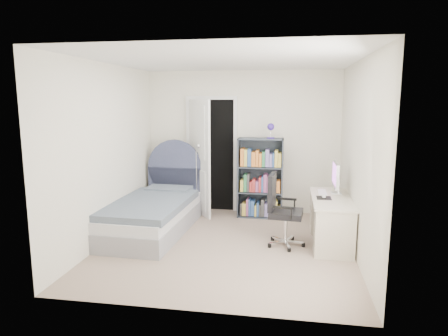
% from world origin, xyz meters
% --- Properties ---
extents(room_shell, '(3.50, 3.70, 2.60)m').
position_xyz_m(room_shell, '(0.00, 0.00, 1.25)').
color(room_shell, gray).
rests_on(room_shell, ground).
extents(door, '(0.92, 0.68, 2.06)m').
position_xyz_m(door, '(-0.65, 1.57, 1.03)').
color(door, black).
rests_on(door, ground).
extents(bed, '(1.09, 2.17, 1.32)m').
position_xyz_m(bed, '(-1.18, 0.45, 0.30)').
color(bed, gray).
rests_on(bed, ground).
extents(nightstand, '(0.42, 0.42, 0.61)m').
position_xyz_m(nightstand, '(-1.03, 1.59, 0.40)').
color(nightstand, tan).
rests_on(nightstand, ground).
extents(floor_lamp, '(0.18, 0.18, 1.26)m').
position_xyz_m(floor_lamp, '(-0.73, 1.36, 0.51)').
color(floor_lamp, silver).
rests_on(floor_lamp, ground).
extents(bookcase, '(0.76, 0.33, 1.61)m').
position_xyz_m(bookcase, '(0.36, 1.45, 0.64)').
color(bookcase, '#38414D').
rests_on(bookcase, ground).
extents(desk, '(0.54, 1.35, 1.10)m').
position_xyz_m(desk, '(1.43, 0.34, 0.36)').
color(desk, beige).
rests_on(desk, ground).
extents(office_chair, '(0.52, 0.54, 1.00)m').
position_xyz_m(office_chair, '(0.73, 0.13, 0.55)').
color(office_chair, silver).
rests_on(office_chair, ground).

